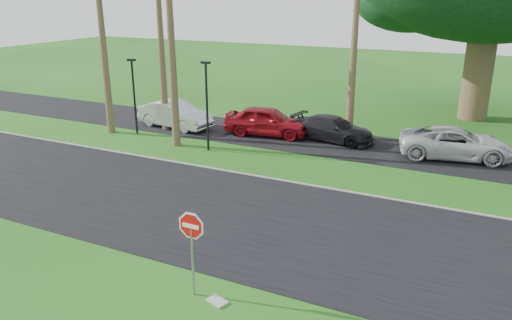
{
  "coord_description": "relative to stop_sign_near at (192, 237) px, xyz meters",
  "views": [
    {
      "loc": [
        7.24,
        -12.92,
        7.97
      ],
      "look_at": [
        -0.71,
        3.38,
        1.8
      ],
      "focal_mm": 35.0,
      "sensor_mm": 36.0,
      "label": 1
    }
  ],
  "objects": [
    {
      "name": "car_red",
      "position": [
        -4.9,
        15.46,
        -0.93
      ],
      "size": [
        5.17,
        2.67,
        1.68
      ],
      "primitive_type": "imported",
      "rotation": [
        0.0,
        0.0,
        1.72
      ],
      "color": "maroon",
      "rests_on": "ground"
    },
    {
      "name": "car_dark",
      "position": [
        -1.14,
        16.04,
        -1.1
      ],
      "size": [
        4.86,
        2.49,
        1.35
      ],
      "primitive_type": "imported",
      "rotation": [
        0.0,
        0.0,
        1.44
      ],
      "color": "black",
      "rests_on": "ground"
    },
    {
      "name": "car_silver",
      "position": [
        -10.7,
        14.59,
        -0.98
      ],
      "size": [
        5.01,
        2.27,
        1.6
      ],
      "primitive_type": "imported",
      "rotation": [
        0.0,
        0.0,
        1.45
      ],
      "color": "silver",
      "rests_on": "ground"
    },
    {
      "name": "streetlight_right",
      "position": [
        -6.5,
        11.5,
        0.88
      ],
      "size": [
        0.45,
        0.25,
        4.64
      ],
      "color": "black",
      "rests_on": "ground"
    },
    {
      "name": "road",
      "position": [
        -0.5,
        5.0,
        -1.76
      ],
      "size": [
        120.0,
        8.0,
        0.02
      ],
      "primitive_type": "cube",
      "color": "black",
      "rests_on": "ground"
    },
    {
      "name": "stop_sign_near",
      "position": [
        0.0,
        0.0,
        0.0
      ],
      "size": [
        1.05,
        0.07,
        2.62
      ],
      "color": "gray",
      "rests_on": "ground"
    },
    {
      "name": "utility_slab",
      "position": [
        0.76,
        -0.04,
        -1.74
      ],
      "size": [
        0.63,
        0.51,
        0.06
      ],
      "primitive_type": "cube",
      "rotation": [
        0.0,
        0.0,
        -0.34
      ],
      "color": "#A09F98",
      "rests_on": "ground"
    },
    {
      "name": "parking_strip",
      "position": [
        -0.5,
        15.5,
        -1.76
      ],
      "size": [
        120.0,
        5.0,
        0.02
      ],
      "primitive_type": "cube",
      "color": "black",
      "rests_on": "ground"
    },
    {
      "name": "ground",
      "position": [
        -0.5,
        3.0,
        -1.77
      ],
      "size": [
        120.0,
        120.0,
        0.0
      ],
      "primitive_type": "plane",
      "color": "#1F4D13",
      "rests_on": "ground"
    },
    {
      "name": "streetlight_left",
      "position": [
        -12.0,
        12.5,
        0.72
      ],
      "size": [
        0.45,
        0.25,
        4.34
      ],
      "color": "black",
      "rests_on": "ground"
    },
    {
      "name": "car_minivan",
      "position": [
        5.28,
        15.82,
        -1.02
      ],
      "size": [
        5.84,
        3.55,
        1.52
      ],
      "primitive_type": "imported",
      "rotation": [
        0.0,
        0.0,
        1.77
      ],
      "color": "silver",
      "rests_on": "ground"
    },
    {
      "name": "curb",
      "position": [
        -0.5,
        9.05,
        -1.74
      ],
      "size": [
        120.0,
        0.12,
        0.06
      ],
      "primitive_type": "cube",
      "color": "gray",
      "rests_on": "ground"
    }
  ]
}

